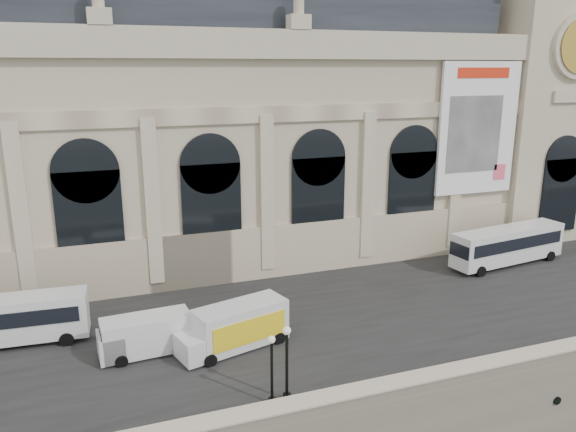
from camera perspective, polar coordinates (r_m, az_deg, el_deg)
name	(u,v)px	position (r m, az deg, el deg)	size (l,w,h in m)	color
quay	(224,264)	(65.04, -6.51, -4.92)	(160.00, 70.00, 6.00)	gray
street	(286,313)	(45.20, -0.20, -9.83)	(160.00, 24.00, 0.06)	#2D2D2D
parapet	(365,396)	(34.14, 7.84, -17.70)	(160.00, 1.40, 1.21)	gray
museum	(169,123)	(56.30, -12.00, 9.26)	(69.00, 18.70, 29.10)	beige
clock_pavilion	(524,81)	(71.14, 22.89, 12.54)	(13.00, 14.72, 36.70)	beige
bus_right	(508,244)	(59.11, 21.41, -2.71)	(12.97, 4.30, 3.75)	silver
van_c	(141,336)	(39.89, -14.71, -11.72)	(6.23, 2.83, 2.72)	silver
box_truck	(235,327)	(39.54, -5.40, -11.21)	(8.16, 4.42, 3.14)	silver
lamp_left	(287,364)	(33.42, -0.12, -14.84)	(0.48, 0.48, 4.73)	black
lamp_right	(272,371)	(33.18, -1.66, -15.46)	(0.44, 0.44, 4.36)	black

